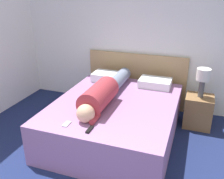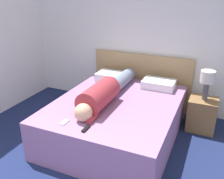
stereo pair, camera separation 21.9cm
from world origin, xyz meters
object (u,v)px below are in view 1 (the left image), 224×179
object	(u,v)px
bed	(115,119)
table_lamp	(203,77)
pillow_second	(155,83)
tv_remote	(90,129)
cell_phone	(67,124)
pillow_near_headboard	(109,77)
person_lying	(104,93)
nightstand	(198,111)

from	to	relation	value
bed	table_lamp	bearing A→B (deg)	32.53
pillow_second	tv_remote	world-z (taller)	pillow_second
table_lamp	cell_phone	distance (m)	2.13
bed	pillow_near_headboard	xyz separation A→B (m)	(-0.39, 0.78, 0.35)
bed	person_lying	bearing A→B (deg)	-162.42
cell_phone	pillow_second	bearing A→B (deg)	64.14
person_lying	pillow_second	distance (m)	1.01
table_lamp	tv_remote	xyz separation A→B (m)	(-1.17, -1.55, -0.25)
table_lamp	pillow_near_headboard	xyz separation A→B (m)	(-1.53, 0.05, -0.19)
bed	nightstand	size ratio (longest dim) A/B	4.01
table_lamp	person_lying	bearing A→B (deg)	-149.08
person_lying	pillow_second	xyz separation A→B (m)	(0.57, 0.83, -0.08)
pillow_second	cell_phone	distance (m)	1.75
person_lying	nightstand	bearing A→B (deg)	30.92
tv_remote	nightstand	bearing A→B (deg)	52.92
person_lying	cell_phone	distance (m)	0.78
nightstand	pillow_second	bearing A→B (deg)	175.67
pillow_second	tv_remote	size ratio (longest dim) A/B	3.38
table_lamp	person_lying	size ratio (longest dim) A/B	0.26
nightstand	cell_phone	xyz separation A→B (m)	(-1.48, -1.52, 0.31)
nightstand	person_lying	xyz separation A→B (m)	(-1.29, -0.77, 0.45)
pillow_near_headboard	tv_remote	xyz separation A→B (m)	(0.36, -1.60, -0.06)
table_lamp	pillow_near_headboard	world-z (taller)	table_lamp
person_lying	pillow_near_headboard	distance (m)	0.86
nightstand	table_lamp	size ratio (longest dim) A/B	1.13
table_lamp	bed	bearing A→B (deg)	-147.47
nightstand	table_lamp	xyz separation A→B (m)	(0.00, 0.00, 0.57)
pillow_near_headboard	cell_phone	xyz separation A→B (m)	(0.05, -1.57, -0.07)
person_lying	bed	bearing A→B (deg)	17.58
pillow_near_headboard	cell_phone	distance (m)	1.57
person_lying	pillow_second	size ratio (longest dim) A/B	3.42
nightstand	tv_remote	xyz separation A→B (m)	(-1.17, -1.55, 0.32)
nightstand	cell_phone	distance (m)	2.14
bed	table_lamp	xyz separation A→B (m)	(1.14, 0.72, 0.55)
table_lamp	pillow_second	distance (m)	0.75
table_lamp	tv_remote	bearing A→B (deg)	-127.08
pillow_second	pillow_near_headboard	bearing A→B (deg)	180.00
cell_phone	table_lamp	bearing A→B (deg)	45.68
pillow_near_headboard	tv_remote	distance (m)	1.64
person_lying	tv_remote	distance (m)	0.79
person_lying	tv_remote	size ratio (longest dim) A/B	11.56
pillow_near_headboard	cell_phone	bearing A→B (deg)	-88.18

